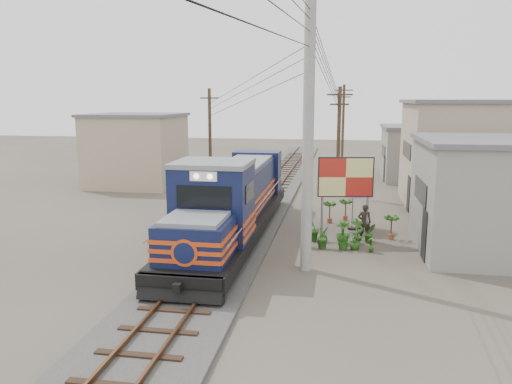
% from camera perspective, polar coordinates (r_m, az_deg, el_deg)
% --- Properties ---
extents(ground, '(120.00, 120.00, 0.00)m').
position_cam_1_polar(ground, '(19.82, -4.45, -7.79)').
color(ground, '#473F35').
rests_on(ground, ground).
extents(ballast, '(3.60, 70.00, 0.16)m').
position_cam_1_polar(ballast, '(29.26, 0.30, -1.55)').
color(ballast, '#595651').
rests_on(ballast, ground).
extents(track, '(1.15, 70.00, 0.12)m').
position_cam_1_polar(track, '(29.22, 0.30, -1.21)').
color(track, '#51331E').
rests_on(track, ground).
extents(locomotive, '(2.85, 15.48, 3.84)m').
position_cam_1_polar(locomotive, '(22.24, -2.61, -1.23)').
color(locomotive, black).
rests_on(locomotive, ground).
extents(utility_pole_main, '(0.40, 0.40, 10.00)m').
position_cam_1_polar(utility_pole_main, '(17.80, 5.98, 6.54)').
color(utility_pole_main, '#9E9B93').
rests_on(utility_pole_main, ground).
extents(wooden_pole_mid, '(1.60, 0.24, 7.00)m').
position_cam_1_polar(wooden_pole_mid, '(32.33, 9.41, 5.91)').
color(wooden_pole_mid, '#4C3826').
rests_on(wooden_pole_mid, ground).
extents(wooden_pole_far, '(1.60, 0.24, 7.50)m').
position_cam_1_polar(wooden_pole_far, '(46.28, 9.91, 7.59)').
color(wooden_pole_far, '#4C3826').
rests_on(wooden_pole_far, ground).
extents(wooden_pole_left, '(1.60, 0.24, 7.00)m').
position_cam_1_polar(wooden_pole_left, '(37.57, -5.29, 6.65)').
color(wooden_pole_left, '#4C3826').
rests_on(wooden_pole_left, ground).
extents(power_lines, '(9.65, 19.00, 3.30)m').
position_cam_1_polar(power_lines, '(27.17, -0.52, 13.39)').
color(power_lines, black).
rests_on(power_lines, ground).
extents(shophouse_front, '(7.35, 6.30, 4.70)m').
position_cam_1_polar(shophouse_front, '(22.64, 27.10, -0.45)').
color(shophouse_front, gray).
rests_on(shophouse_front, ground).
extents(shophouse_mid, '(8.40, 7.35, 6.20)m').
position_cam_1_polar(shophouse_mid, '(31.39, 24.15, 3.95)').
color(shophouse_mid, tan).
rests_on(shophouse_mid, ground).
extents(shophouse_back, '(6.30, 6.30, 4.20)m').
position_cam_1_polar(shophouse_back, '(40.93, 18.58, 4.26)').
color(shophouse_back, gray).
rests_on(shophouse_back, ground).
extents(shophouse_left, '(6.30, 6.30, 5.20)m').
position_cam_1_polar(shophouse_left, '(37.40, -13.51, 4.74)').
color(shophouse_left, tan).
rests_on(shophouse_left, ground).
extents(billboard, '(2.42, 0.49, 3.76)m').
position_cam_1_polar(billboard, '(22.13, 10.21, 1.44)').
color(billboard, '#99999E').
rests_on(billboard, ground).
extents(market_umbrella, '(2.14, 2.14, 2.25)m').
position_cam_1_polar(market_umbrella, '(24.29, 11.05, 0.30)').
color(market_umbrella, black).
rests_on(market_umbrella, ground).
extents(vendor, '(0.62, 0.43, 1.65)m').
position_cam_1_polar(vendor, '(22.76, 12.29, -3.42)').
color(vendor, black).
rests_on(vendor, ground).
extents(plant_nursery, '(3.21, 1.86, 1.14)m').
position_cam_1_polar(plant_nursery, '(21.86, 9.32, -4.85)').
color(plant_nursery, '#265618').
rests_on(plant_nursery, ground).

